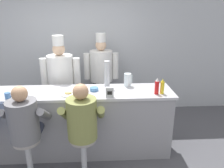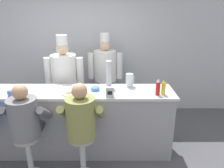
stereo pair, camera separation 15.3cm
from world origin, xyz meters
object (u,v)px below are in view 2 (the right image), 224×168
mustard_bottle_yellow (163,88)px  cook_in_whites_near (64,80)px  water_pitcher_clear (128,80)px  cook_in_whites_far (104,73)px  coffee_mug_blue (9,94)px  diner_seated_olive (80,120)px  hot_sauce_bottle_orange (79,88)px  breakfast_plate (68,93)px  napkin_dispenser_chrome (109,92)px  ketchup_bottle_red (157,87)px  cereal_bowl (94,89)px  diner_seated_grey (24,121)px  cup_stack_steel (108,74)px

mustard_bottle_yellow → cook_in_whites_near: bearing=152.5°
water_pitcher_clear → cook_in_whites_far: size_ratio=0.12×
coffee_mug_blue → diner_seated_olive: (1.05, -0.36, -0.23)m
hot_sauce_bottle_orange → breakfast_plate: size_ratio=0.53×
water_pitcher_clear → cook_in_whites_far: bearing=113.0°
breakfast_plate → diner_seated_olive: 0.55m
water_pitcher_clear → coffee_mug_blue: (-1.72, -0.42, -0.06)m
napkin_dispenser_chrome → hot_sauce_bottle_orange: bearing=157.2°
coffee_mug_blue → ketchup_bottle_red: bearing=1.4°
cereal_bowl → napkin_dispenser_chrome: size_ratio=0.90×
hot_sauce_bottle_orange → water_pitcher_clear: bearing=18.8°
water_pitcher_clear → breakfast_plate: size_ratio=0.89×
ketchup_bottle_red → diner_seated_grey: (-1.79, -0.42, -0.31)m
ketchup_bottle_red → cook_in_whites_near: 1.75m
mustard_bottle_yellow → cook_in_whites_far: size_ratio=0.13×
cereal_bowl → napkin_dispenser_chrome: napkin_dispenser_chrome is taller
diner_seated_olive → cup_stack_steel: bearing=66.2°
cup_stack_steel → cook_in_whites_near: 0.98m
mustard_bottle_yellow → cook_in_whites_far: (-0.88, 1.33, -0.17)m
napkin_dispenser_chrome → cook_in_whites_far: bearing=94.2°
cup_stack_steel → diner_seated_grey: size_ratio=0.31×
hot_sauce_bottle_orange → napkin_dispenser_chrome: bearing=-22.8°
cup_stack_steel → ketchup_bottle_red: bearing=-27.5°
ketchup_bottle_red → cook_in_whites_far: cook_in_whites_far is taller
mustard_bottle_yellow → water_pitcher_clear: 0.59m
diner_seated_grey → cup_stack_steel: bearing=36.2°
hot_sauce_bottle_orange → breakfast_plate: bearing=-156.0°
ketchup_bottle_red → water_pitcher_clear: ketchup_bottle_red is taller
ketchup_bottle_red → mustard_bottle_yellow: size_ratio=1.09×
ketchup_bottle_red → napkin_dispenser_chrome: size_ratio=1.70×
coffee_mug_blue → napkin_dispenser_chrome: (1.41, -0.03, 0.03)m
cup_stack_steel → napkin_dispenser_chrome: cup_stack_steel is taller
water_pitcher_clear → cook_in_whites_far: cook_in_whites_far is taller
hot_sauce_bottle_orange → cereal_bowl: (0.22, 0.07, -0.03)m
breakfast_plate → napkin_dispenser_chrome: napkin_dispenser_chrome is taller
cup_stack_steel → diner_seated_grey: 1.39m
cook_in_whites_near → cook_in_whites_far: (0.73, 0.49, -0.01)m
cereal_bowl → cook_in_whites_far: cook_in_whites_far is taller
cereal_bowl → coffee_mug_blue: size_ratio=1.09×
diner_seated_olive → cook_in_whites_far: size_ratio=0.77×
hot_sauce_bottle_orange → diner_seated_olive: 0.59m
breakfast_plate → hot_sauce_bottle_orange: bearing=24.0°
water_pitcher_clear → cup_stack_steel: 0.35m
cook_in_whites_far → cereal_bowl: bearing=-95.9°
mustard_bottle_yellow → diner_seated_grey: 1.94m
napkin_dispenser_chrome → diner_seated_grey: bearing=-162.8°
cereal_bowl → cup_stack_steel: cup_stack_steel is taller
mustard_bottle_yellow → hot_sauce_bottle_orange: mustard_bottle_yellow is taller
breakfast_plate → cereal_bowl: bearing=20.5°
breakfast_plate → cup_stack_steel: size_ratio=0.57×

